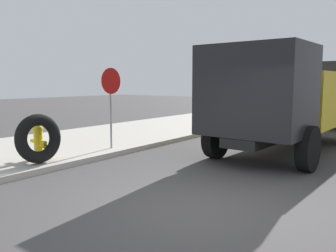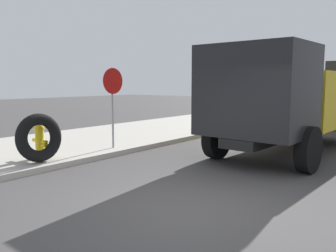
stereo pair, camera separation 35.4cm
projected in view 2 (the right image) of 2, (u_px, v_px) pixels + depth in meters
The scene contains 6 objects.
ground_plane at pixel (191, 207), 5.96m from camera, with size 80.00×80.00×0.00m, color #423F3F.
sidewalk_curb at pixel (2, 154), 9.96m from camera, with size 36.00×5.00×0.15m, color #ADA89E.
fire_hydrant at pixel (40, 139), 9.10m from camera, with size 0.26×0.58×0.91m.
loose_tire at pixel (39, 138), 8.60m from camera, with size 1.19×1.19×0.28m, color black.
stop_sign at pixel (113, 93), 10.37m from camera, with size 0.76×0.08×2.37m.
dump_truck_yellow at pixel (292, 99), 10.42m from camera, with size 7.09×3.02×3.00m.
Camera 2 is at (-4.75, -3.26, 2.10)m, focal length 37.67 mm.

